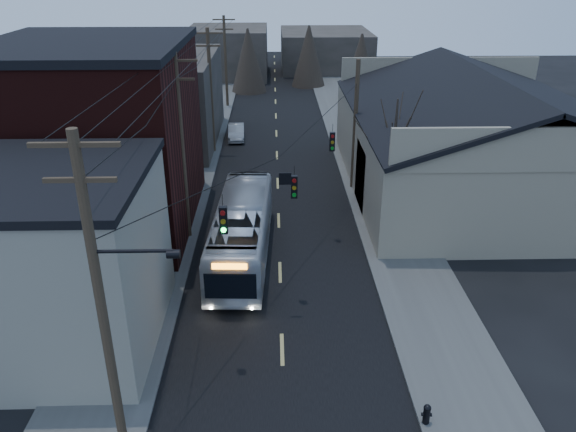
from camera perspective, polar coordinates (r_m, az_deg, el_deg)
name	(u,v)px	position (r m, az deg, el deg)	size (l,w,h in m)	color
road_surface	(277,164)	(42.40, -1.11, 5.32)	(9.00, 110.00, 0.02)	black
sidewalk_left	(191,164)	(42.85, -9.87, 5.23)	(4.00, 110.00, 0.12)	#474744
sidewalk_right	(363,162)	(42.92, 7.64, 5.42)	(4.00, 110.00, 0.12)	#474744
building_clapboard	(47,263)	(23.46, -23.32, -4.43)	(8.00, 8.00, 7.00)	gray
building_brick	(96,140)	(32.83, -18.90, 7.27)	(10.00, 12.00, 10.00)	black
building_left_far	(160,100)	(48.09, -12.84, 11.41)	(9.00, 14.00, 7.00)	#302C26
warehouse	(475,149)	(39.11, 18.47, 6.49)	(16.16, 20.60, 7.73)	gray
building_far_left	(228,52)	(76.02, -6.09, 16.25)	(10.00, 12.00, 6.00)	#302C26
building_far_right	(325,50)	(81.14, 3.78, 16.51)	(12.00, 14.00, 5.00)	#302C26
bare_tree	(393,162)	(32.49, 10.59, 5.42)	(0.40, 0.40, 7.20)	black
utility_lines	(227,120)	(35.45, -6.20, 9.63)	(11.24, 45.28, 10.50)	#382B1E
bus	(242,231)	(28.61, -4.70, -1.50)	(2.55, 10.90, 3.04)	#B4B9C1
parked_car	(236,132)	(48.44, -5.27, 8.49)	(1.32, 3.79, 1.25)	#929499
fire_hydrant	(427,413)	(20.09, 13.91, -18.87)	(0.35, 0.26, 0.75)	black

